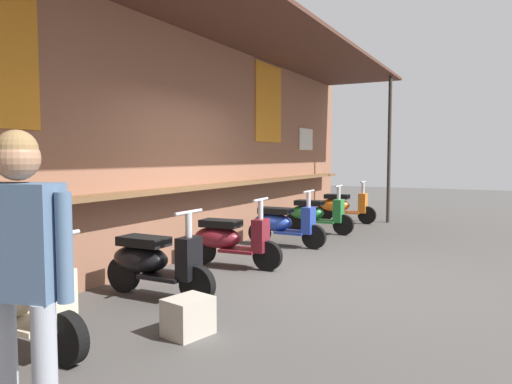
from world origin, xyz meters
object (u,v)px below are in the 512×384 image
scooter_black (153,261)px  scooter_green (315,214)px  scooter_cream (14,302)px  merchandise_crate (188,316)px  scooter_blue (282,223)px  scooter_maroon (228,239)px  shopper_with_handbag (18,261)px  scooter_orange (342,206)px

scooter_black → scooter_green: 4.95m
scooter_cream → merchandise_crate: scooter_cream is taller
scooter_green → merchandise_crate: scooter_green is taller
scooter_black → scooter_green: same height
scooter_blue → merchandise_crate: scooter_blue is taller
scooter_maroon → shopper_with_handbag: size_ratio=0.85×
scooter_cream → scooter_green: 6.62m
scooter_orange → scooter_black: bearing=-92.8°
scooter_blue → scooter_orange: same height
scooter_green → scooter_maroon: bearing=-92.1°
scooter_black → merchandise_crate: size_ratio=3.68×
scooter_black → shopper_with_handbag: (-2.54, -1.25, 0.62)m
scooter_maroon → scooter_green: same height
shopper_with_handbag → scooter_cream: bearing=-140.5°
scooter_maroon → merchandise_crate: size_ratio=3.69×
scooter_green → shopper_with_handbag: bearing=-82.6°
scooter_maroon → scooter_blue: 1.77m
scooter_black → scooter_maroon: bearing=90.0°
scooter_blue → scooter_green: (1.58, -0.00, 0.00)m
scooter_black → shopper_with_handbag: size_ratio=0.84×
scooter_blue → shopper_with_handbag: size_ratio=0.85×
scooter_blue → merchandise_crate: (-4.15, -1.02, -0.23)m
scooter_green → scooter_cream: bearing=-92.1°
scooter_maroon → shopper_with_handbag: 4.37m
scooter_black → scooter_blue: 3.38m
shopper_with_handbag → merchandise_crate: shopper_with_handbag is taller
scooter_maroon → merchandise_crate: 2.60m
merchandise_crate → shopper_with_handbag: bearing=-172.4°
scooter_black → scooter_green: bearing=90.0°
scooter_cream → scooter_green: same height
scooter_maroon → scooter_orange: bearing=86.1°
scooter_green → merchandise_crate: 5.82m
scooter_green → scooter_orange: same height
scooter_maroon → shopper_with_handbag: bearing=-77.1°
scooter_blue → scooter_cream: bearing=-90.7°
scooter_black → scooter_blue: (3.38, -0.00, 0.00)m
scooter_maroon → scooter_green: (3.35, 0.00, 0.00)m
scooter_maroon → scooter_orange: 5.10m
scooter_blue → shopper_with_handbag: bearing=-78.8°
scooter_maroon → shopper_with_handbag: shopper_with_handbag is taller
scooter_green → scooter_orange: size_ratio=1.00×
scooter_cream → shopper_with_handbag: 1.64m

